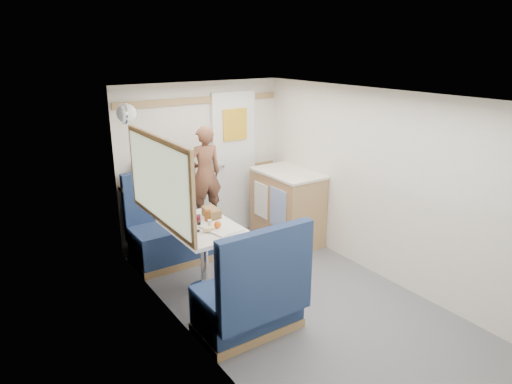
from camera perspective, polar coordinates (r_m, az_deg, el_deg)
floor at (r=4.45m, az=7.71°, el=-15.14°), size 4.50×4.50×0.00m
ceiling at (r=3.76m, az=8.99°, el=11.40°), size 4.50×4.50×0.00m
wall_back at (r=5.78m, az=-6.73°, el=3.64°), size 2.20×0.02×2.00m
wall_left at (r=3.40m, az=-5.76°, el=-6.70°), size 0.02×4.50×2.00m
wall_right at (r=4.77m, az=18.22°, el=-0.25°), size 0.02×4.50×2.00m
oak_trim_low at (r=5.80m, az=-6.58°, el=2.16°), size 2.15×0.02×0.08m
oak_trim_high at (r=5.62m, az=-6.92°, el=11.33°), size 2.15×0.02×0.08m
side_window at (r=4.18m, az=-12.13°, el=1.37°), size 0.04×1.30×0.72m
rear_door at (r=5.97m, az=-2.73°, el=3.93°), size 0.62×0.12×1.86m
dinette_table at (r=4.58m, az=-6.56°, el=-5.98°), size 0.62×0.92×0.72m
bench_far at (r=5.41m, az=-10.72°, el=-5.40°), size 0.90×0.59×1.05m
bench_near at (r=4.04m, az=-0.59°, el=-13.63°), size 0.90×0.59×1.05m
ledge at (r=5.44m, az=-12.14°, el=1.14°), size 0.90×0.14×0.04m
dome_light at (r=4.88m, az=-15.89°, el=9.44°), size 0.20×0.20×0.20m
galley_counter at (r=5.78m, az=3.90°, el=-1.79°), size 0.57×0.92×0.92m
person at (r=5.26m, az=-6.43°, el=2.28°), size 0.42×0.29×1.11m
duffel_bag at (r=5.42m, az=-11.65°, el=2.79°), size 0.60×0.38×0.27m
tray at (r=4.42m, az=-4.33°, el=-4.53°), size 0.33×0.40×0.02m
orange_fruit at (r=4.39m, az=-4.84°, el=-4.08°), size 0.07×0.07×0.07m
cheese_block at (r=4.35m, az=-5.95°, el=-4.60°), size 0.10×0.07×0.03m
wine_glass at (r=4.35m, az=-7.44°, el=-3.40°), size 0.08×0.08×0.17m
tumbler_left at (r=4.26m, az=-8.24°, el=-4.91°), size 0.07×0.07×0.11m
tumbler_mid at (r=4.66m, az=-8.82°, el=-2.82°), size 0.07×0.07×0.12m
beer_glass at (r=4.62m, az=-6.03°, el=-2.95°), size 0.07×0.07×0.11m
pepper_grinder at (r=4.54m, az=-7.17°, el=-3.44°), size 0.04×0.04×0.10m
salt_grinder at (r=4.41m, az=-5.78°, el=-4.08°), size 0.04×0.04×0.10m
bread_loaf at (r=4.71m, az=-5.59°, el=-2.60°), size 0.14×0.24×0.10m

